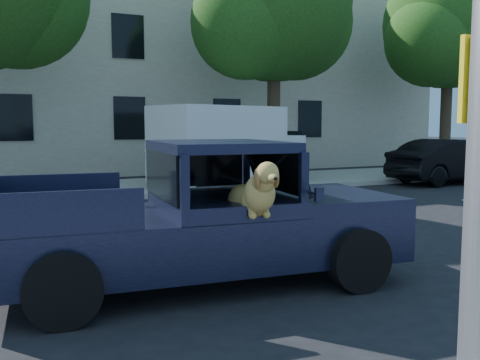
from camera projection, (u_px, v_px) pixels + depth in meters
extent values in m
plane|color=black|center=(295.00, 262.00, 7.72)|extent=(120.00, 120.00, 0.00)
cube|color=gray|center=(134.00, 188.00, 15.96)|extent=(60.00, 4.00, 0.15)
cylinder|color=#332619|center=(274.00, 118.00, 18.25)|extent=(0.44, 0.44, 4.40)
sphere|color=#19370D|center=(274.00, 3.00, 17.85)|extent=(5.20, 5.20, 5.20)
sphere|color=#19370D|center=(246.00, 23.00, 17.15)|extent=(3.60, 3.60, 3.60)
sphere|color=#19370D|center=(295.00, 23.00, 18.60)|extent=(4.00, 4.00, 4.00)
cylinder|color=#332619|center=(446.00, 119.00, 21.69)|extent=(0.44, 0.44, 4.40)
sphere|color=#19370D|center=(449.00, 23.00, 21.29)|extent=(5.20, 5.20, 5.20)
sphere|color=#19370D|center=(432.00, 40.00, 20.59)|extent=(3.60, 3.60, 3.60)
sphere|color=#19370D|center=(461.00, 38.00, 22.05)|extent=(4.00, 4.00, 4.00)
cube|color=beige|center=(157.00, 66.00, 23.34)|extent=(26.00, 6.00, 9.00)
cube|color=black|center=(201.00, 236.00, 6.62)|extent=(5.10, 2.36, 0.63)
cube|color=black|center=(326.00, 198.00, 7.18)|extent=(1.60, 2.03, 0.15)
cube|color=black|center=(218.00, 146.00, 6.58)|extent=(1.64, 1.96, 0.11)
cube|color=black|center=(275.00, 171.00, 6.88)|extent=(0.40, 1.65, 0.54)
cube|color=black|center=(245.00, 225.00, 6.35)|extent=(0.57, 0.57, 0.36)
cube|color=black|center=(319.00, 195.00, 5.79)|extent=(0.10, 0.06, 0.15)
cube|color=silver|center=(229.00, 170.00, 15.99)|extent=(4.93, 3.20, 0.54)
cube|color=silver|center=(218.00, 134.00, 15.59)|extent=(4.10, 2.97, 1.62)
cube|color=silver|center=(272.00, 147.00, 17.09)|extent=(1.48, 2.19, 0.76)
cube|color=#0B155A|center=(242.00, 156.00, 14.87)|extent=(3.55, 1.01, 0.19)
cube|color=#9E0F0F|center=(242.00, 163.00, 14.89)|extent=(3.55, 1.01, 0.08)
imported|color=black|center=(451.00, 161.00, 17.84)|extent=(1.66, 4.53, 1.48)
cube|color=yellow|center=(474.00, 80.00, 2.65)|extent=(0.17, 0.03, 0.43)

